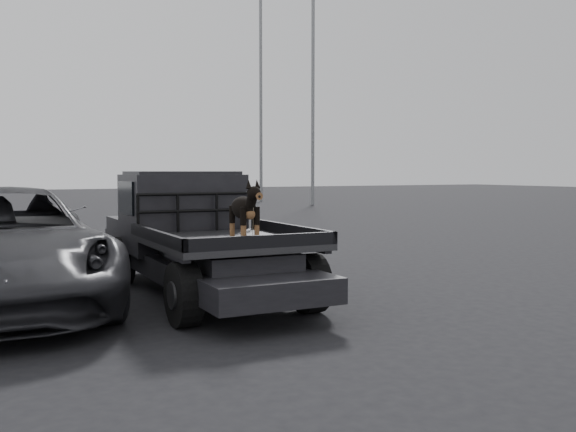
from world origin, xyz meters
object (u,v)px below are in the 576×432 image
distant_car_b (218,188)px  floodlight_mid (313,73)px  dog (244,213)px  floodlight_far (261,53)px  flatbed_ute (203,264)px

distant_car_b → floodlight_mid: bearing=-69.2°
dog → distant_car_b: (11.51, 31.41, -0.54)m
distant_car_b → floodlight_far: bearing=-65.8°
distant_car_b → floodlight_mid: 10.96m
floodlight_far → floodlight_mid: bearing=-79.8°
floodlight_mid → floodlight_far: bearing=100.2°
dog → floodlight_far: floodlight_far is taller
flatbed_ute → floodlight_mid: (13.59, 21.14, 6.50)m
floodlight_far → flatbed_ute: bearing=-116.2°
flatbed_ute → dog: size_ratio=7.30×
dog → floodlight_far: bearing=65.1°
dog → floodlight_mid: size_ratio=0.06×
floodlight_mid → flatbed_ute: bearing=-122.7°
dog → distant_car_b: dog is taller
flatbed_ute → dog: (0.03, -1.48, 0.83)m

